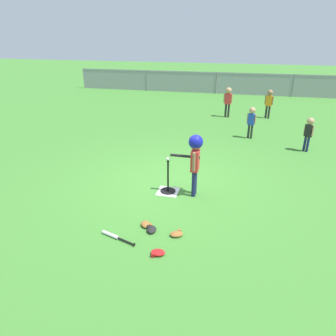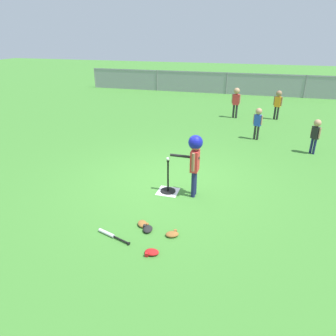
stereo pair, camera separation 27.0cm
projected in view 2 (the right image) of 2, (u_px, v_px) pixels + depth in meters
name	position (u px, v px, depth m)	size (l,w,h in m)	color
ground_plane	(170.00, 182.00, 6.98)	(60.00, 60.00, 0.00)	#3D7A2D
home_plate	(168.00, 191.00, 6.56)	(0.44, 0.44, 0.01)	white
batting_tee	(168.00, 187.00, 6.51)	(0.32, 0.32, 0.72)	black
baseball_on_tee	(168.00, 159.00, 6.25)	(0.07, 0.07, 0.07)	white
batter_child	(195.00, 154.00, 6.03)	(0.65, 0.37, 1.31)	#191E4C
fielder_near_right	(236.00, 99.00, 11.92)	(0.35, 0.23, 1.17)	#262626
fielder_deep_center	(316.00, 132.00, 8.36)	(0.22, 0.22, 0.98)	#191E4C
fielder_deep_right	(278.00, 101.00, 11.71)	(0.32, 0.22, 1.11)	#262626
fielder_deep_left	(258.00, 120.00, 9.50)	(0.28, 0.20, 1.00)	#262626
spare_bat_silver	(110.00, 234.00, 5.11)	(0.65, 0.26, 0.06)	silver
glove_by_plate	(143.00, 224.00, 5.39)	(0.25, 0.27, 0.07)	brown
glove_near_bats	(172.00, 234.00, 5.11)	(0.27, 0.24, 0.07)	brown
glove_tossed_aside	(152.00, 252.00, 4.69)	(0.24, 0.19, 0.07)	#B21919
glove_outfield_drop	(148.00, 229.00, 5.25)	(0.20, 0.24, 0.07)	black
outfield_fence	(227.00, 83.00, 16.73)	(16.06, 0.06, 1.15)	slate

